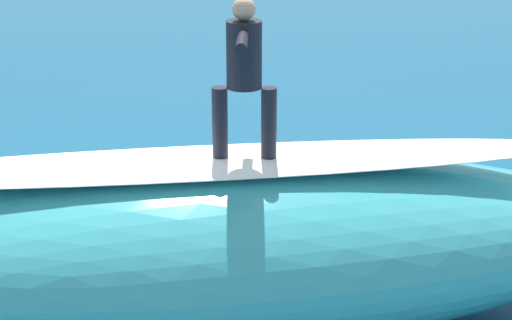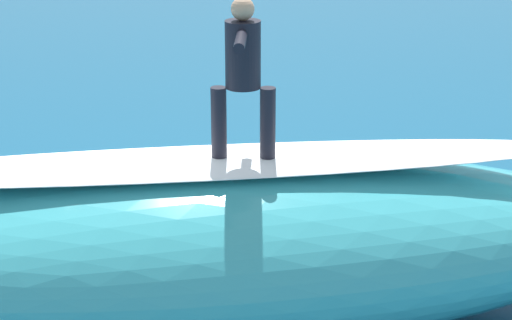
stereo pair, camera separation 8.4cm
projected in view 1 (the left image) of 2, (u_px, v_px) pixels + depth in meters
name	position (u px, v px, depth m)	size (l,w,h in m)	color
ground_plane	(144.00, 268.00, 10.67)	(120.00, 120.00, 0.00)	#145175
wave_crest	(203.00, 248.00, 9.15)	(9.17, 2.92, 1.80)	teal
wave_foam_lip	(201.00, 163.00, 8.83)	(7.79, 1.02, 0.08)	white
surfboard_riding	(245.00, 161.00, 8.88)	(1.93, 0.48, 0.07)	#E0563D
surfer_riding	(244.00, 67.00, 8.55)	(0.75, 1.42, 1.61)	black
surfboard_paddling	(264.00, 219.00, 11.94)	(2.47, 0.51, 0.07)	silver
surfer_paddling	(255.00, 207.00, 11.90)	(1.50, 1.21, 0.31)	black
foam_patch_near	(299.00, 261.00, 10.75)	(1.01, 0.89, 0.09)	white
foam_patch_far	(101.00, 222.00, 11.76)	(0.98, 0.76, 0.16)	white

